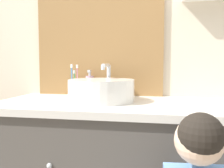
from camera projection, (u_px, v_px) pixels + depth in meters
name	position (u px, v px, depth m)	size (l,w,h in m)	color
wall_back	(137.00, 35.00, 1.59)	(3.20, 0.18, 2.50)	beige
sink_basin	(102.00, 90.00, 1.35)	(0.36, 0.41, 0.20)	white
toothbrush_holder	(75.00, 88.00, 1.59)	(0.08, 0.08, 0.20)	beige
soap_dispenser	(90.00, 85.00, 1.59)	(0.05, 0.05, 0.16)	#CCA3BC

